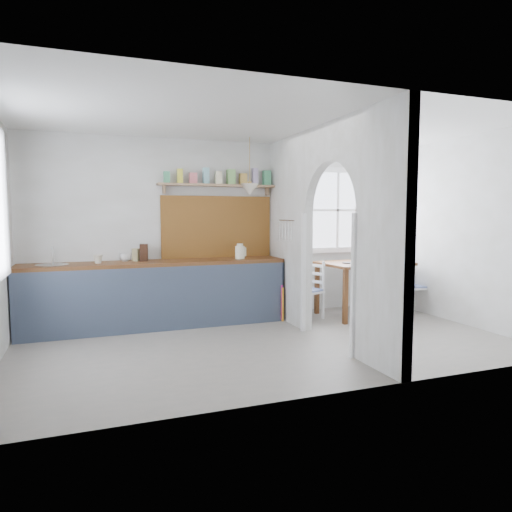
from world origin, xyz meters
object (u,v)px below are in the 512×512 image
object	(u,v)px
vase	(357,255)
chair_left	(307,290)
kettle	(240,251)
dining_table	(363,289)
chair_right	(416,286)

from	to	relation	value
vase	chair_left	bearing A→B (deg)	-173.93
kettle	dining_table	bearing A→B (deg)	-3.22
chair_right	vase	bearing A→B (deg)	87.99
chair_left	chair_right	xyz separation A→B (m)	(1.86, -0.14, -0.02)
dining_table	chair_right	size ratio (longest dim) A/B	1.60
chair_right	kettle	distance (m)	2.90
dining_table	kettle	world-z (taller)	kettle
dining_table	chair_left	world-z (taller)	chair_left
chair_left	vase	world-z (taller)	vase
chair_left	kettle	size ratio (longest dim) A/B	3.94
dining_table	kettle	distance (m)	1.99
chair_left	kettle	xyz separation A→B (m)	(-0.96, 0.21, 0.58)
chair_left	vase	xyz separation A→B (m)	(0.91, 0.10, 0.48)
dining_table	chair_right	distance (m)	0.94
chair_left	chair_right	world-z (taller)	chair_left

